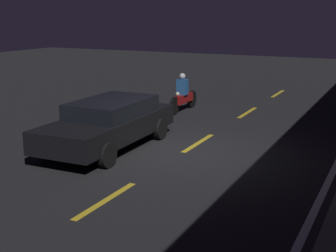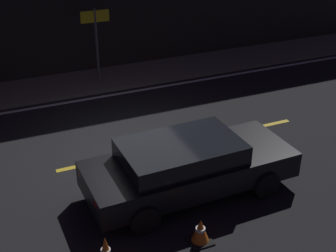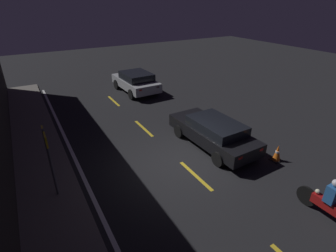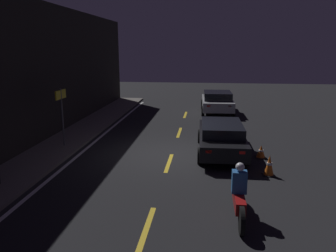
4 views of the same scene
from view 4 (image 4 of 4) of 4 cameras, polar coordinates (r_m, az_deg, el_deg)
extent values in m
plane|color=black|center=(13.01, 0.67, -4.96)|extent=(56.00, 56.00, 0.00)
cube|color=#605B56|center=(14.32, -19.05, -3.76)|extent=(28.00, 1.93, 0.11)
cube|color=black|center=(14.31, -24.03, 8.07)|extent=(28.00, 0.30, 6.11)
cube|color=gold|center=(8.03, -3.74, -17.28)|extent=(2.00, 0.14, 0.01)
cube|color=gold|center=(12.07, 0.16, -6.43)|extent=(2.00, 0.14, 0.01)
cube|color=gold|center=(16.36, 1.98, -1.12)|extent=(2.00, 0.14, 0.01)
cube|color=gold|center=(20.73, 3.04, 1.97)|extent=(2.00, 0.14, 0.01)
cube|color=silver|center=(13.86, -14.49, -4.24)|extent=(25.20, 0.14, 0.01)
cube|color=black|center=(13.27, 9.22, -2.17)|extent=(4.49, 1.82, 0.55)
cube|color=black|center=(12.94, 9.36, -0.38)|extent=(2.48, 1.60, 0.41)
cube|color=red|center=(11.10, 7.08, -4.44)|extent=(0.06, 0.20, 0.10)
cube|color=red|center=(11.19, 12.80, -4.53)|extent=(0.06, 0.20, 0.10)
cylinder|color=black|center=(14.64, 5.58, -1.71)|extent=(0.60, 0.19, 0.60)
cylinder|color=black|center=(14.75, 12.09, -1.84)|extent=(0.60, 0.19, 0.60)
cylinder|color=black|center=(12.00, 5.58, -5.12)|extent=(0.60, 0.19, 0.60)
cylinder|color=black|center=(12.13, 13.54, -5.24)|extent=(0.60, 0.19, 0.60)
cube|color=#9EA0A5|center=(21.57, 8.54, 3.98)|extent=(4.13, 2.02, 0.59)
cube|color=black|center=(21.29, 8.62, 5.29)|extent=(2.29, 1.78, 0.47)
cube|color=red|center=(19.54, 7.10, 3.49)|extent=(0.07, 0.20, 0.10)
cube|color=red|center=(19.63, 10.69, 3.40)|extent=(0.07, 0.20, 0.10)
cylinder|color=black|center=(22.83, 6.00, 3.82)|extent=(0.68, 0.20, 0.67)
cylinder|color=black|center=(22.94, 10.65, 3.71)|extent=(0.68, 0.20, 0.67)
cylinder|color=black|center=(20.34, 6.11, 2.64)|extent=(0.68, 0.20, 0.67)
cylinder|color=black|center=(20.47, 11.31, 2.52)|extent=(0.68, 0.20, 0.67)
cylinder|color=black|center=(9.18, 11.72, -11.17)|extent=(0.64, 0.08, 0.64)
cylinder|color=black|center=(7.82, 12.71, -15.81)|extent=(0.64, 0.10, 0.64)
cube|color=maroon|center=(8.43, 12.23, -12.39)|extent=(1.17, 0.25, 0.30)
sphere|color=#F2EABF|center=(8.79, 11.99, -9.64)|extent=(0.14, 0.14, 0.14)
cube|color=#265999|center=(8.35, 12.30, -9.46)|extent=(0.28, 0.36, 0.55)
sphere|color=silver|center=(8.21, 12.44, -6.98)|extent=(0.22, 0.22, 0.22)
cube|color=black|center=(11.45, 17.11, -8.12)|extent=(0.40, 0.40, 0.03)
cone|color=orange|center=(11.33, 17.23, -6.45)|extent=(0.31, 0.31, 0.68)
cylinder|color=white|center=(11.31, 17.24, -6.29)|extent=(0.17, 0.17, 0.08)
cube|color=black|center=(13.12, 15.82, -5.27)|extent=(0.43, 0.43, 0.03)
cone|color=orange|center=(13.04, 15.89, -4.24)|extent=(0.33, 0.33, 0.46)
cylinder|color=white|center=(13.04, 15.89, -4.14)|extent=(0.18, 0.18, 0.06)
cylinder|color=#4C4C51|center=(14.24, -17.92, 1.45)|extent=(0.08, 0.08, 2.40)
cube|color=yellow|center=(14.08, -18.20, 5.23)|extent=(0.90, 0.05, 0.36)
camera|label=1|loc=(23.49, -8.38, 11.69)|focal=50.00mm
camera|label=2|loc=(12.28, 50.77, 17.59)|focal=50.00mm
camera|label=3|loc=(8.11, -47.52, 22.56)|focal=28.00mm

